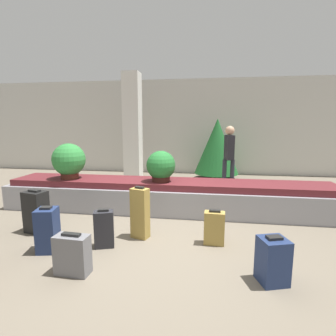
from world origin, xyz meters
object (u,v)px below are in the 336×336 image
(suitcase_4, at_px, (72,255))
(suitcase_1, at_px, (214,228))
(suitcase_7, at_px, (140,213))
(suitcase_3, at_px, (104,229))
(decorated_tree, at_px, (217,146))
(suitcase_2, at_px, (273,260))
(suitcase_0, at_px, (48,230))
(suitcase_5, at_px, (36,212))
(potted_plant_1, at_px, (69,161))
(traveler_0, at_px, (229,152))
(pillar, at_px, (133,127))
(potted_plant_0, at_px, (161,167))

(suitcase_4, bearing_deg, suitcase_1, 35.18)
(suitcase_1, height_order, suitcase_4, suitcase_1)
(suitcase_1, bearing_deg, suitcase_7, 179.68)
(suitcase_3, xyz_separation_m, suitcase_7, (0.42, 0.37, 0.12))
(decorated_tree, bearing_deg, suitcase_2, -85.50)
(suitcase_0, xyz_separation_m, suitcase_5, (-0.56, 0.56, 0.03))
(suitcase_7, bearing_deg, suitcase_1, 14.26)
(potted_plant_1, height_order, traveler_0, traveler_0)
(traveler_0, bearing_deg, suitcase_7, 140.86)
(suitcase_2, bearing_deg, decorated_tree, 77.27)
(suitcase_5, xyz_separation_m, potted_plant_1, (-0.12, 1.28, 0.63))
(suitcase_2, xyz_separation_m, suitcase_7, (-1.69, 0.90, 0.13))
(suitcase_0, bearing_deg, suitcase_3, 6.54)
(pillar, xyz_separation_m, suitcase_7, (1.28, -4.11, -1.22))
(suitcase_1, height_order, decorated_tree, decorated_tree)
(suitcase_0, height_order, potted_plant_1, potted_plant_1)
(suitcase_7, bearing_deg, suitcase_5, -161.07)
(suitcase_0, xyz_separation_m, traveler_0, (2.63, 3.80, 0.69))
(suitcase_1, relative_size, suitcase_2, 0.96)
(suitcase_1, xyz_separation_m, suitcase_4, (-1.61, -1.01, -0.01))
(suitcase_2, xyz_separation_m, suitcase_3, (-2.11, 0.53, 0.01))
(pillar, height_order, suitcase_5, pillar)
(pillar, distance_m, suitcase_2, 5.98)
(suitcase_5, xyz_separation_m, suitcase_7, (1.67, 0.05, 0.05))
(suitcase_0, distance_m, suitcase_5, 0.79)
(potted_plant_1, xyz_separation_m, decorated_tree, (3.05, 3.33, 0.06))
(traveler_0, bearing_deg, suitcase_0, 131.60)
(suitcase_0, distance_m, potted_plant_0, 2.27)
(suitcase_5, bearing_deg, suitcase_3, -0.69)
(pillar, xyz_separation_m, suitcase_4, (0.77, -5.18, -1.37))
(suitcase_1, distance_m, suitcase_3, 1.54)
(suitcase_3, height_order, suitcase_7, suitcase_7)
(suitcase_2, xyz_separation_m, suitcase_5, (-3.36, 0.85, 0.08))
(pillar, relative_size, suitcase_3, 5.90)
(suitcase_3, bearing_deg, pillar, 81.80)
(suitcase_1, bearing_deg, suitcase_3, -165.48)
(pillar, bearing_deg, potted_plant_1, -100.01)
(decorated_tree, bearing_deg, suitcase_7, -105.41)
(potted_plant_0, height_order, potted_plant_1, potted_plant_1)
(suitcase_2, distance_m, traveler_0, 4.16)
(suitcase_1, bearing_deg, pillar, 122.44)
(suitcase_0, bearing_deg, traveler_0, 43.40)
(pillar, height_order, suitcase_4, pillar)
(suitcase_3, height_order, potted_plant_0, potted_plant_0)
(pillar, relative_size, suitcase_7, 4.07)
(suitcase_3, bearing_deg, suitcase_4, -116.93)
(suitcase_7, relative_size, decorated_tree, 0.42)
(suitcase_7, bearing_deg, suitcase_2, -10.71)
(suitcase_1, relative_size, decorated_tree, 0.27)
(suitcase_0, distance_m, suitcase_2, 2.82)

